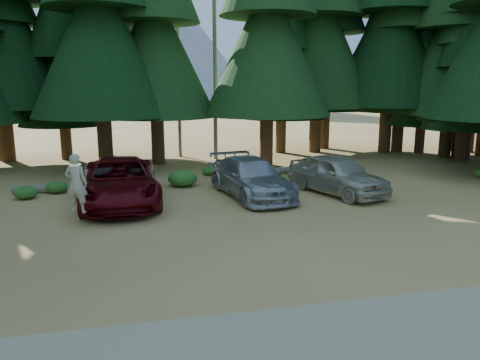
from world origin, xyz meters
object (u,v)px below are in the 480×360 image
Objects in this scene: silver_minivan_right at (337,174)px; silver_minivan_center at (251,177)px; log_mid at (238,168)px; log_right at (316,167)px; red_pickup at (120,181)px; frisbee_player at (76,183)px; log_left at (71,188)px.

silver_minivan_center is at bearing 154.43° from silver_minivan_right.
log_mid is 4.12m from log_right.
log_mid is (5.88, 5.68, -0.71)m from red_pickup.
log_left is at bearing -64.69° from frisbee_player.
silver_minivan_right is at bearing -6.89° from log_left.
silver_minivan_right is 6.72m from log_mid.
log_left is (-7.28, 2.32, -0.60)m from silver_minivan_center.
silver_minivan_right is 11.22m from log_left.
silver_minivan_right is (3.60, -0.36, 0.04)m from silver_minivan_center.
red_pickup is 1.30× the size of silver_minivan_right.
silver_minivan_center is (5.18, 0.01, -0.09)m from red_pickup.
silver_minivan_right is 10.36m from frisbee_player.
red_pickup is 8.21m from log_mid.
log_left reaches higher than log_mid.
silver_minivan_center is 1.12× the size of silver_minivan_right.
silver_minivan_right is 0.91× the size of log_right.
log_left is (-0.86, 5.20, -1.27)m from frisbee_player.
log_mid is at bearing 42.35° from red_pickup.
silver_minivan_center is at bearing -147.51° from log_right.
log_left is at bearing 178.76° from log_right.
log_mid is 0.69× the size of log_right.
frisbee_player is at bearing 174.30° from silver_minivan_right.
silver_minivan_center is 5.74m from log_mid.
red_pickup reaches higher than log_right.
frisbee_player is 0.53× the size of log_mid.
log_right is (11.13, 7.60, -1.28)m from frisbee_player.
silver_minivan_center is 1.11× the size of log_left.
red_pickup is at bearing 157.89° from silver_minivan_right.
log_left is 1.33× the size of log_mid.
red_pickup is 5.18m from silver_minivan_center.
log_mid is (7.12, 8.55, -1.30)m from frisbee_player.
silver_minivan_right is 1.00× the size of log_left.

